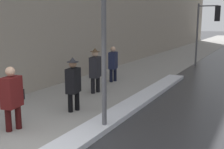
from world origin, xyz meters
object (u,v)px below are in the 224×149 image
object	(u,v)px
pedestrian_nearside	(12,96)
pedestrian_in_glasses	(113,62)
pedestrian_in_fedora	(95,69)
lamp_post	(104,5)
pedestrian_with_shoulder_bag	(73,82)
traffic_light_near	(210,21)

from	to	relation	value
pedestrian_nearside	pedestrian_in_glasses	bearing A→B (deg)	172.66
pedestrian_in_fedora	pedestrian_in_glasses	size ratio (longest dim) A/B	1.08
lamp_post	pedestrian_in_fedora	world-z (taller)	lamp_post
pedestrian_with_shoulder_bag	traffic_light_near	bearing A→B (deg)	157.49
pedestrian_with_shoulder_bag	pedestrian_in_fedora	bearing A→B (deg)	-177.09
pedestrian_in_fedora	pedestrian_in_glasses	distance (m)	2.16
traffic_light_near	lamp_post	bearing A→B (deg)	-94.88
pedestrian_with_shoulder_bag	pedestrian_in_fedora	xyz separation A→B (m)	(-0.59, 2.24, 0.04)
pedestrian_in_fedora	pedestrian_in_glasses	bearing A→B (deg)	177.61
traffic_light_near	pedestrian_with_shoulder_bag	distance (m)	11.33
pedestrian_with_shoulder_bag	pedestrian_nearside	bearing A→B (deg)	-24.61
pedestrian_nearside	pedestrian_with_shoulder_bag	size ratio (longest dim) A/B	0.98
traffic_light_near	pedestrian_nearside	distance (m)	13.33
traffic_light_near	pedestrian_in_glasses	xyz separation A→B (m)	(-3.02, -6.62, -1.84)
pedestrian_nearside	pedestrian_in_glasses	world-z (taller)	pedestrian_nearside
lamp_post	pedestrian_nearside	xyz separation A→B (m)	(-2.01, -1.10, -2.20)
pedestrian_with_shoulder_bag	pedestrian_in_glasses	world-z (taller)	pedestrian_with_shoulder_bag
pedestrian_in_fedora	pedestrian_in_glasses	xyz separation A→B (m)	(-0.35, 2.13, -0.06)
pedestrian_in_fedora	pedestrian_with_shoulder_bag	bearing A→B (deg)	2.91
pedestrian_in_glasses	pedestrian_in_fedora	bearing A→B (deg)	-2.39
traffic_light_near	pedestrian_nearside	world-z (taller)	traffic_light_near
lamp_post	pedestrian_in_glasses	bearing A→B (deg)	115.51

